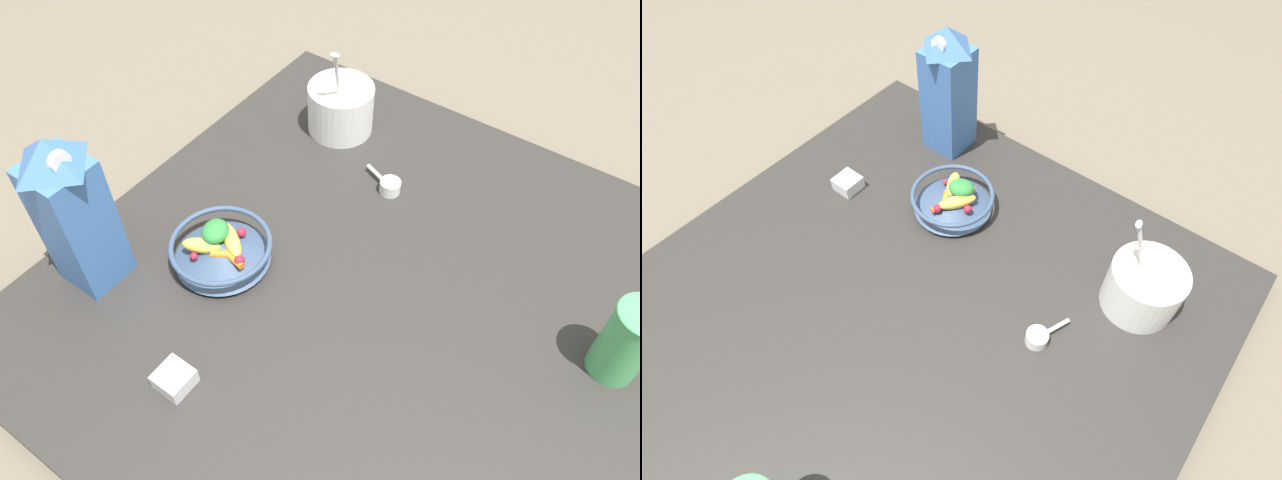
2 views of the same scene
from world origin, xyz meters
TOP-DOWN VIEW (x-y plane):
  - ground_plane at (0.00, 0.00)m, footprint 6.00×6.00m
  - countertop at (0.00, 0.00)m, footprint 1.05×1.05m
  - fruit_bowl at (-0.10, 0.26)m, footprint 0.18×0.18m
  - milk_carton at (-0.24, 0.42)m, footprint 0.09×0.09m
  - yogurt_tub at (0.33, 0.29)m, footprint 0.14×0.14m
  - drinking_cup at (0.09, -0.39)m, footprint 0.08×0.08m
  - spice_jar at (-0.33, 0.15)m, footprint 0.05×0.05m
  - measuring_scoop at (0.23, 0.10)m, footprint 0.05×0.09m

SIDE VIEW (x-z plane):
  - ground_plane at x=0.00m, z-range 0.00..0.00m
  - countertop at x=0.00m, z-range 0.00..0.03m
  - measuring_scoop at x=0.23m, z-range 0.03..0.06m
  - spice_jar at x=-0.33m, z-range 0.03..0.06m
  - fruit_bowl at x=-0.10m, z-range 0.03..0.10m
  - yogurt_tub at x=0.33m, z-range -0.02..0.20m
  - drinking_cup at x=0.09m, z-range 0.03..0.18m
  - milk_carton at x=-0.24m, z-range 0.03..0.34m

